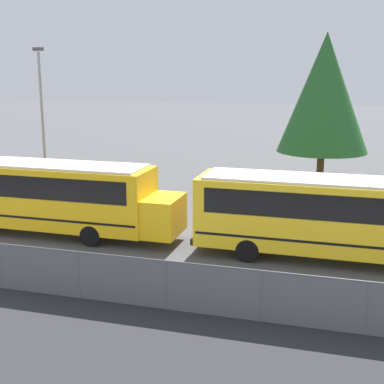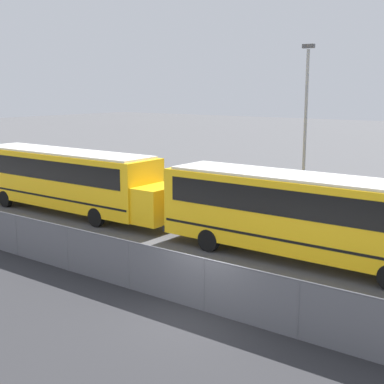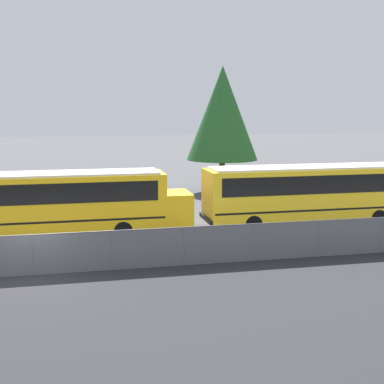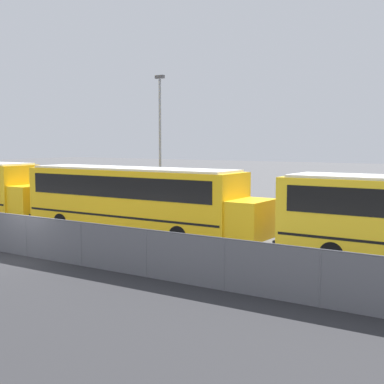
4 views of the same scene
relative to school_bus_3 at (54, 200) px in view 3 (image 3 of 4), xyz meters
name	(u,v)px [view 3 (image 3 of 4)]	position (x,y,z in m)	size (l,w,h in m)	color
ground_plane	(34,275)	(-0.62, -6.14, -1.95)	(200.00, 200.00, 0.00)	#4C4C4F
road_strip	(20,339)	(-0.62, -12.14, -1.95)	(143.09, 12.00, 0.01)	#2B2B2D
fence	(33,254)	(-0.62, -6.14, -1.11)	(109.16, 0.07, 1.66)	#9EA0A5
school_bus_3	(54,200)	(0.00, 0.00, 0.00)	(13.27, 2.60, 3.32)	yellow
school_bus_4	(314,190)	(14.12, 0.00, 0.00)	(13.27, 2.60, 3.32)	yellow
tree_1	(222,113)	(12.25, 12.34, 4.10)	(5.46, 5.46, 9.62)	#51381E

